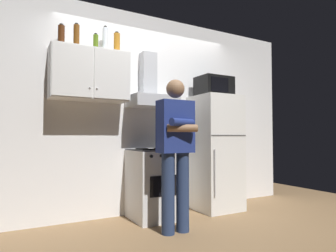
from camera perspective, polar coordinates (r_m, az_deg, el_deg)
ground_plane at (r=3.61m, az=0.00°, el=-18.54°), size 7.00×7.00×0.00m
back_wall_tiled at (r=4.02m, az=-4.10°, el=2.57°), size 4.80×0.10×2.70m
upper_cabinet at (r=3.59m, az=-15.16°, el=9.66°), size 0.90×0.37×0.60m
stove_oven at (r=3.71m, az=-2.57°, el=-11.25°), size 0.60×0.62×0.87m
range_hood at (r=3.83m, az=-3.37°, el=6.54°), size 0.60×0.44×0.75m
refrigerator at (r=4.18m, az=9.28°, el=-5.14°), size 0.60×0.62×1.60m
microwave at (r=4.25m, az=9.04°, el=7.63°), size 0.48×0.37×0.28m
person_standing at (r=3.11m, az=1.53°, el=-4.34°), size 0.38×0.33×1.64m
cooking_pot at (r=3.62m, az=0.13°, el=-3.64°), size 0.27×0.17×0.10m
bottle_rum_dark at (r=3.69m, az=-20.29°, el=16.28°), size 0.08×0.08×0.27m
bottle_olive_oil at (r=3.75m, az=-14.05°, el=15.56°), size 0.06×0.06×0.22m
bottle_beer_brown at (r=3.64m, az=-17.59°, el=16.57°), size 0.07×0.07×0.28m
bottle_vodka_clear at (r=3.80m, az=-12.26°, el=16.19°), size 0.07×0.07×0.34m
bottle_liquor_amber at (r=3.78m, az=-10.04°, el=15.73°), size 0.08×0.08×0.27m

